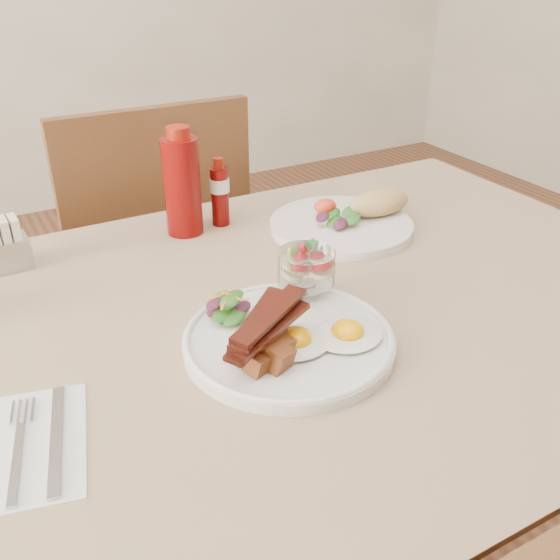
{
  "coord_description": "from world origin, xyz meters",
  "views": [
    {
      "loc": [
        -0.38,
        -0.67,
        1.23
      ],
      "look_at": [
        -0.02,
        -0.02,
        0.82
      ],
      "focal_mm": 40.0,
      "sensor_mm": 36.0,
      "label": 1
    }
  ],
  "objects_px": {
    "table": "(284,359)",
    "hot_sauce_bottle": "(220,193)",
    "chair_far": "(152,264)",
    "main_plate": "(289,341)",
    "second_plate": "(350,219)",
    "ketchup_bottle": "(182,185)",
    "fruit_cup": "(306,267)"
  },
  "relations": [
    {
      "from": "fruit_cup",
      "to": "hot_sauce_bottle",
      "type": "height_order",
      "value": "hot_sauce_bottle"
    },
    {
      "from": "chair_far",
      "to": "main_plate",
      "type": "distance_m",
      "value": 0.78
    },
    {
      "from": "table",
      "to": "ketchup_bottle",
      "type": "xyz_separation_m",
      "value": [
        -0.03,
        0.33,
        0.18
      ]
    },
    {
      "from": "chair_far",
      "to": "ketchup_bottle",
      "type": "height_order",
      "value": "ketchup_bottle"
    },
    {
      "from": "chair_far",
      "to": "hot_sauce_bottle",
      "type": "distance_m",
      "value": 0.45
    },
    {
      "from": "table",
      "to": "hot_sauce_bottle",
      "type": "height_order",
      "value": "hot_sauce_bottle"
    },
    {
      "from": "fruit_cup",
      "to": "ketchup_bottle",
      "type": "relative_size",
      "value": 0.43
    },
    {
      "from": "second_plate",
      "to": "hot_sauce_bottle",
      "type": "xyz_separation_m",
      "value": [
        -0.2,
        0.13,
        0.04
      ]
    },
    {
      "from": "chair_far",
      "to": "fruit_cup",
      "type": "distance_m",
      "value": 0.73
    },
    {
      "from": "fruit_cup",
      "to": "ketchup_bottle",
      "type": "xyz_separation_m",
      "value": [
        -0.06,
        0.33,
        0.03
      ]
    },
    {
      "from": "chair_far",
      "to": "table",
      "type": "bearing_deg",
      "value": -90.0
    },
    {
      "from": "table",
      "to": "fruit_cup",
      "type": "height_order",
      "value": "fruit_cup"
    },
    {
      "from": "fruit_cup",
      "to": "second_plate",
      "type": "bearing_deg",
      "value": 42.5
    },
    {
      "from": "table",
      "to": "main_plate",
      "type": "relative_size",
      "value": 4.75
    },
    {
      "from": "chair_far",
      "to": "main_plate",
      "type": "relative_size",
      "value": 3.32
    },
    {
      "from": "main_plate",
      "to": "second_plate",
      "type": "relative_size",
      "value": 0.98
    },
    {
      "from": "table",
      "to": "ketchup_bottle",
      "type": "distance_m",
      "value": 0.37
    },
    {
      "from": "second_plate",
      "to": "main_plate",
      "type": "bearing_deg",
      "value": -136.18
    },
    {
      "from": "table",
      "to": "ketchup_bottle",
      "type": "height_order",
      "value": "ketchup_bottle"
    },
    {
      "from": "ketchup_bottle",
      "to": "table",
      "type": "bearing_deg",
      "value": -85.57
    },
    {
      "from": "chair_far",
      "to": "hot_sauce_bottle",
      "type": "relative_size",
      "value": 7.24
    },
    {
      "from": "chair_far",
      "to": "fruit_cup",
      "type": "relative_size",
      "value": 11.09
    },
    {
      "from": "fruit_cup",
      "to": "second_plate",
      "type": "height_order",
      "value": "fruit_cup"
    },
    {
      "from": "table",
      "to": "chair_far",
      "type": "relative_size",
      "value": 1.43
    },
    {
      "from": "main_plate",
      "to": "fruit_cup",
      "type": "height_order",
      "value": "fruit_cup"
    },
    {
      "from": "fruit_cup",
      "to": "second_plate",
      "type": "relative_size",
      "value": 0.29
    },
    {
      "from": "table",
      "to": "hot_sauce_bottle",
      "type": "xyz_separation_m",
      "value": [
        0.05,
        0.33,
        0.15
      ]
    },
    {
      "from": "ketchup_bottle",
      "to": "hot_sauce_bottle",
      "type": "relative_size",
      "value": 1.52
    },
    {
      "from": "main_plate",
      "to": "hot_sauce_bottle",
      "type": "distance_m",
      "value": 0.42
    },
    {
      "from": "main_plate",
      "to": "fruit_cup",
      "type": "bearing_deg",
      "value": 47.37
    },
    {
      "from": "second_plate",
      "to": "chair_far",
      "type": "bearing_deg",
      "value": 118.14
    },
    {
      "from": "main_plate",
      "to": "second_plate",
      "type": "xyz_separation_m",
      "value": [
        0.29,
        0.28,
        0.01
      ]
    }
  ]
}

